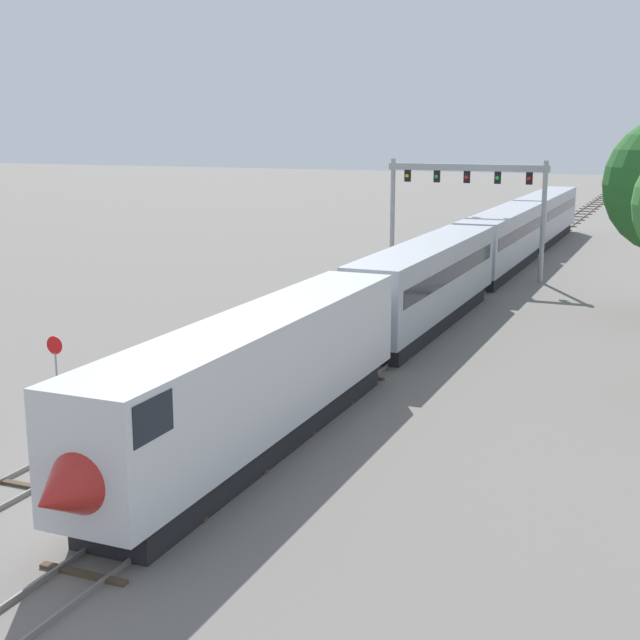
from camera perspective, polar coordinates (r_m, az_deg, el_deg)
ground_plane at (r=29.93m, az=-10.89°, el=-10.00°), size 400.00×400.00×0.00m
track_main at (r=84.76m, az=13.35°, el=4.36°), size 2.60×200.00×0.16m
track_near at (r=66.70m, az=5.77°, el=2.56°), size 2.60×160.00×0.16m
passenger_train at (r=61.45m, az=9.73°, el=4.01°), size 3.04×85.54×4.80m
signal_gantry at (r=68.15m, az=9.32°, el=8.09°), size 12.10×0.49×8.84m
stop_sign at (r=38.11m, az=-16.52°, el=-2.47°), size 0.76×0.08×2.88m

